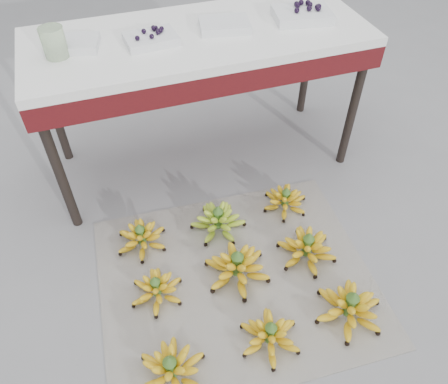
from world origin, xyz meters
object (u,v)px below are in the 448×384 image
object	(u,v)px
bunch_mid_center	(237,267)
bunch_back_right	(285,200)
bunch_back_center	(218,221)
tray_far_left	(73,44)
tray_right	(224,25)
newspaper_mat	(236,279)
tray_left	(151,38)
glass_jar	(54,42)
bunch_front_right	(349,307)
tray_far_right	(303,14)
bunch_mid_left	(157,289)
bunch_front_left	(171,370)
bunch_mid_right	(307,248)
bunch_back_left	(141,238)
vendor_table	(199,50)
bunch_front_center	(270,335)

from	to	relation	value
bunch_mid_center	bunch_back_right	xyz separation A→B (m)	(0.39, 0.33, -0.01)
bunch_back_center	bunch_back_right	bearing A→B (deg)	20.88
bunch_back_center	tray_far_left	world-z (taller)	tray_far_left
tray_right	newspaper_mat	bearing A→B (deg)	-105.06
newspaper_mat	bunch_back_right	distance (m)	0.54
tray_left	glass_jar	distance (m)	0.42
newspaper_mat	bunch_front_right	size ratio (longest dim) A/B	3.52
tray_far_right	bunch_mid_left	bearing A→B (deg)	-140.88
tray_far_right	glass_jar	size ratio (longest dim) A/B	2.35
bunch_mid_left	bunch_front_left	bearing A→B (deg)	-106.11
bunch_front_left	bunch_mid_center	bearing A→B (deg)	37.63
bunch_mid_right	bunch_back_center	world-z (taller)	bunch_mid_right
glass_jar	bunch_mid_right	bearing A→B (deg)	-42.24
bunch_back_center	bunch_front_left	bearing A→B (deg)	-104.88
bunch_back_left	glass_jar	world-z (taller)	glass_jar
bunch_front_right	vendor_table	size ratio (longest dim) A/B	0.21
bunch_front_right	tray_far_right	xyz separation A→B (m)	(0.24, 1.18, 0.76)
bunch_back_center	tray_right	size ratio (longest dim) A/B	1.30
newspaper_mat	bunch_front_left	distance (m)	0.52
bunch_front_right	bunch_back_left	distance (m)	1.02
bunch_mid_center	bunch_front_right	bearing A→B (deg)	-58.79
newspaper_mat	bunch_mid_center	bearing A→B (deg)	63.91
bunch_front_left	tray_far_left	distance (m)	1.47
newspaper_mat	bunch_front_left	bearing A→B (deg)	-138.78
bunch_mid_left	bunch_mid_center	distance (m)	0.38
bunch_mid_left	bunch_back_center	xyz separation A→B (m)	(0.38, 0.29, 0.01)
bunch_front_center	tray_left	world-z (taller)	tray_left
bunch_back_right	glass_jar	xyz separation A→B (m)	(-0.95, 0.50, 0.81)
bunch_mid_right	bunch_front_right	bearing A→B (deg)	-81.90
bunch_front_center	tray_right	world-z (taller)	tray_right
bunch_mid_left	glass_jar	world-z (taller)	glass_jar
bunch_front_center	tray_far_right	world-z (taller)	tray_far_right
tray_left	tray_right	xyz separation A→B (m)	(0.36, 0.03, -0.00)
bunch_mid_left	bunch_back_right	distance (m)	0.83
bunch_mid_left	bunch_mid_center	xyz separation A→B (m)	(0.38, -0.01, 0.01)
tray_left	tray_far_right	world-z (taller)	tray_far_right
newspaper_mat	tray_left	xyz separation A→B (m)	(-0.13, 0.85, 0.82)
bunch_mid_center	glass_jar	distance (m)	1.28
bunch_back_right	tray_right	xyz separation A→B (m)	(-0.17, 0.52, 0.76)
bunch_mid_right	tray_left	size ratio (longest dim) A/B	1.22
bunch_front_left	vendor_table	world-z (taller)	vendor_table
bunch_back_right	tray_right	distance (m)	0.94
tray_far_left	tray_left	world-z (taller)	tray_left
bunch_front_center	bunch_front_right	size ratio (longest dim) A/B	0.74
bunch_mid_right	tray_left	xyz separation A→B (m)	(-0.50, 0.83, 0.75)
tray_left	tray_far_right	bearing A→B (deg)	0.30
bunch_front_right	newspaper_mat	bearing A→B (deg)	153.18
bunch_back_right	vendor_table	distance (m)	0.89
newspaper_mat	bunch_mid_right	bearing A→B (deg)	3.18
bunch_mid_center	tray_right	size ratio (longest dim) A/B	1.45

